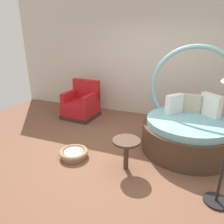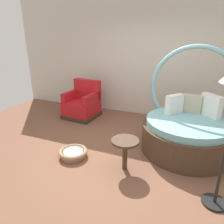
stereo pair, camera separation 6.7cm
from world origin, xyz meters
name	(u,v)px [view 2 (the right image)]	position (x,y,z in m)	size (l,w,h in m)	color
ground_plane	(122,156)	(0.00, 0.00, -0.01)	(8.00, 8.00, 0.02)	brown
back_wall	(154,57)	(0.00, 2.27, 1.52)	(8.00, 0.12, 3.03)	beige
round_daybed	(188,129)	(1.03, 0.68, 0.41)	(1.63, 1.63, 1.90)	#473323
red_armchair	(82,104)	(-1.63, 1.43, 0.33)	(0.86, 0.86, 0.94)	#38281E
pet_basket	(73,153)	(-0.80, -0.37, 0.07)	(0.51, 0.51, 0.13)	#9E7F56
side_table	(125,145)	(0.16, -0.36, 0.43)	(0.44, 0.44, 0.52)	#473323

